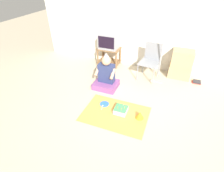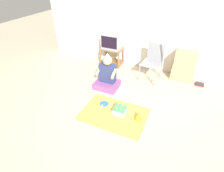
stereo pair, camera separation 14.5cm
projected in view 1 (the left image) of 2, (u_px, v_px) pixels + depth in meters
ground_plane at (129, 118)px, 3.25m from camera, size 16.00×16.00×0.00m
wall_back at (158, 20)px, 4.15m from camera, size 6.40×0.06×2.55m
tv_stand at (109, 55)px, 4.86m from camera, size 0.60×0.41×0.49m
tv at (109, 41)px, 4.64m from camera, size 0.50×0.40×0.41m
folding_chair at (151, 59)px, 4.17m from camera, size 0.49×0.49×0.86m
cardboard_box_stack at (181, 64)px, 4.26m from camera, size 0.52×0.37×0.70m
dust_mop at (159, 66)px, 4.13m from camera, size 0.28×0.37×1.28m
book_pile at (197, 82)px, 4.20m from camera, size 0.20×0.15×0.05m
person_seated at (106, 77)px, 3.93m from camera, size 0.53×0.45×0.84m
party_cloth at (115, 114)px, 3.33m from camera, size 1.23×0.85×0.01m
birthday_cake at (121, 110)px, 3.34m from camera, size 0.24×0.24×0.16m
party_hat_blue at (140, 115)px, 3.20m from camera, size 0.15×0.15×0.15m
paper_plate at (104, 104)px, 3.55m from camera, size 0.18×0.18×0.01m
plastic_spoon_near at (103, 106)px, 3.50m from camera, size 0.04×0.14×0.01m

